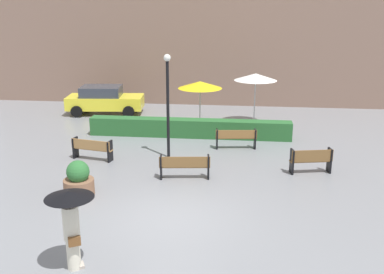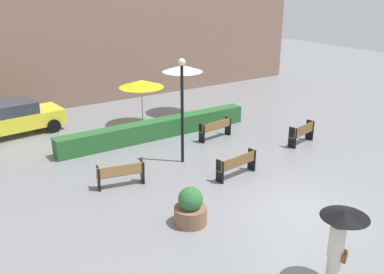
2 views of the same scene
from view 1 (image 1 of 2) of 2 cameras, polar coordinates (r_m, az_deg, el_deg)
ground_plane at (r=13.59m, az=-2.75°, el=-10.00°), size 60.00×60.00×0.00m
bench_back_row at (r=19.61m, az=5.53°, el=-0.02°), size 1.78×0.55×0.85m
bench_far_right at (r=17.27m, az=14.69°, el=-2.72°), size 1.57×0.67×0.92m
bench_mid_center at (r=16.20m, az=-0.92°, el=-3.55°), size 1.83×0.57×0.85m
bench_far_left at (r=18.56m, az=-12.41°, el=-1.34°), size 1.72×0.70×0.85m
pedestrian_with_umbrella at (r=10.89m, az=-14.93°, el=-9.53°), size 1.12×1.12×2.01m
planter_pot at (r=15.30m, az=-14.00°, el=-5.30°), size 0.99×0.99×1.18m
lamp_post at (r=17.96m, az=-3.05°, el=5.14°), size 0.28×0.28×4.16m
patio_umbrella_yellow at (r=22.83m, az=1.02°, el=6.53°), size 2.20×2.20×2.30m
patio_umbrella_white at (r=23.28m, az=7.96°, el=7.44°), size 2.15×2.15×2.65m
hedge_strip at (r=21.30m, az=-0.31°, el=1.12°), size 9.42×0.70×0.84m
building_facade at (r=28.08m, az=2.51°, el=15.98°), size 28.00×1.20×11.66m
parked_car at (r=26.21m, az=-10.90°, el=4.63°), size 4.35×2.30×1.57m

